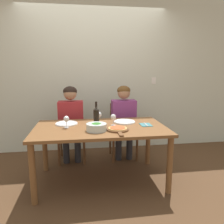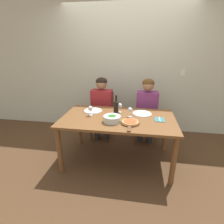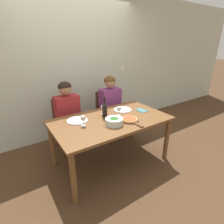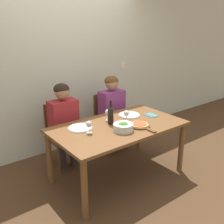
# 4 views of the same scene
# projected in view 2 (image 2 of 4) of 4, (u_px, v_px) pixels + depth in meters

# --- Properties ---
(ground_plane) EXTENTS (40.00, 40.00, 0.00)m
(ground_plane) POSITION_uv_depth(u_px,v_px,m) (118.00, 159.00, 2.84)
(ground_plane) COLOR #4C331E
(back_wall) EXTENTS (10.00, 0.06, 2.70)m
(back_wall) POSITION_uv_depth(u_px,v_px,m) (126.00, 66.00, 3.52)
(back_wall) COLOR beige
(back_wall) RESTS_ON ground
(dining_table) EXTENTS (1.66, 0.95, 0.74)m
(dining_table) POSITION_uv_depth(u_px,v_px,m) (118.00, 123.00, 2.61)
(dining_table) COLOR brown
(dining_table) RESTS_ON ground
(chair_left) EXTENTS (0.42, 0.42, 0.89)m
(chair_left) POSITION_uv_depth(u_px,v_px,m) (103.00, 113.00, 3.46)
(chair_left) COLOR brown
(chair_left) RESTS_ON ground
(chair_right) EXTENTS (0.42, 0.42, 0.89)m
(chair_right) POSITION_uv_depth(u_px,v_px,m) (146.00, 116.00, 3.34)
(chair_right) COLOR brown
(chair_right) RESTS_ON ground
(person_woman) EXTENTS (0.47, 0.51, 1.20)m
(person_woman) POSITION_uv_depth(u_px,v_px,m) (102.00, 103.00, 3.28)
(person_woman) COLOR #28282D
(person_woman) RESTS_ON ground
(person_man) EXTENTS (0.47, 0.51, 1.20)m
(person_man) POSITION_uv_depth(u_px,v_px,m) (147.00, 106.00, 3.15)
(person_man) COLOR #28282D
(person_man) RESTS_ON ground
(wine_bottle) EXTENTS (0.07, 0.07, 0.31)m
(wine_bottle) POSITION_uv_depth(u_px,v_px,m) (116.00, 107.00, 2.63)
(wine_bottle) COLOR black
(wine_bottle) RESTS_ON dining_table
(broccoli_bowl) EXTENTS (0.24, 0.24, 0.10)m
(broccoli_bowl) POSITION_uv_depth(u_px,v_px,m) (112.00, 119.00, 2.41)
(broccoli_bowl) COLOR silver
(broccoli_bowl) RESTS_ON dining_table
(dinner_plate_left) EXTENTS (0.29, 0.29, 0.02)m
(dinner_plate_left) POSITION_uv_depth(u_px,v_px,m) (93.00, 111.00, 2.82)
(dinner_plate_left) COLOR white
(dinner_plate_left) RESTS_ON dining_table
(dinner_plate_right) EXTENTS (0.29, 0.29, 0.02)m
(dinner_plate_right) POSITION_uv_depth(u_px,v_px,m) (142.00, 114.00, 2.70)
(dinner_plate_right) COLOR white
(dinner_plate_right) RESTS_ON dining_table
(pizza_on_board) EXTENTS (0.26, 0.40, 0.04)m
(pizza_on_board) POSITION_uv_depth(u_px,v_px,m) (130.00, 123.00, 2.36)
(pizza_on_board) COLOR brown
(pizza_on_board) RESTS_ON dining_table
(wine_glass_left) EXTENTS (0.07, 0.07, 0.15)m
(wine_glass_left) POSITION_uv_depth(u_px,v_px,m) (90.00, 109.00, 2.62)
(wine_glass_left) COLOR silver
(wine_glass_left) RESTS_ON dining_table
(wine_glass_right) EXTENTS (0.07, 0.07, 0.15)m
(wine_glass_right) POSITION_uv_depth(u_px,v_px,m) (130.00, 110.00, 2.56)
(wine_glass_right) COLOR silver
(wine_glass_right) RESTS_ON dining_table
(wine_glass_centre) EXTENTS (0.07, 0.07, 0.15)m
(wine_glass_centre) POSITION_uv_depth(u_px,v_px,m) (120.00, 106.00, 2.75)
(wine_glass_centre) COLOR silver
(wine_glass_centre) RESTS_ON dining_table
(fork_on_napkin) EXTENTS (0.14, 0.18, 0.01)m
(fork_on_napkin) POSITION_uv_depth(u_px,v_px,m) (160.00, 119.00, 2.50)
(fork_on_napkin) COLOR #387075
(fork_on_napkin) RESTS_ON dining_table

